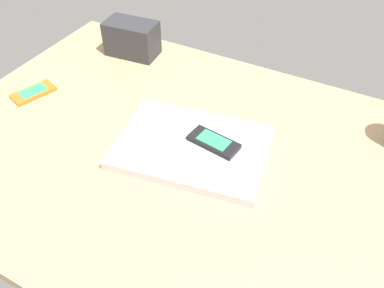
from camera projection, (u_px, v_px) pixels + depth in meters
The scene contains 5 objects.
desk_surface at pixel (194, 159), 86.52cm from camera, with size 120.00×80.00×3.00cm, color tan.
laptop_closed at pixel (192, 147), 85.63cm from camera, with size 32.50×22.90×2.14cm, color #B7BABC.
cell_phone_on_laptop at pixel (214, 142), 84.36cm from camera, with size 11.73×6.40×1.27cm.
cell_phone_on_desk at pixel (33, 93), 101.10cm from camera, with size 8.50×11.90×1.14cm.
desk_organizer at pixel (132, 39), 112.77cm from camera, with size 14.66×8.44×9.81cm, color #2D2D33.
Camera 1 is at (28.10, -53.35, 63.64)cm, focal length 36.57 mm.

